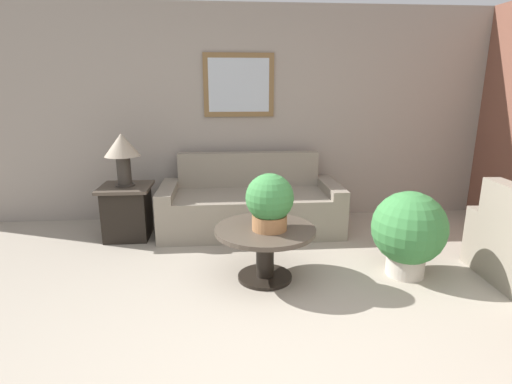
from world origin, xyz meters
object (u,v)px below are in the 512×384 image
(table_lamp, at_px, (122,150))
(potted_plant_floor, at_px, (409,231))
(coffee_table, at_px, (265,242))
(couch_main, at_px, (250,206))
(potted_plant_on_table, at_px, (270,201))
(side_table, at_px, (128,211))

(table_lamp, relative_size, potted_plant_floor, 0.74)
(coffee_table, bearing_deg, potted_plant_floor, -1.33)
(coffee_table, xyz_separation_m, table_lamp, (-1.43, 1.14, 0.65))
(couch_main, bearing_deg, potted_plant_floor, -44.93)
(potted_plant_on_table, bearing_deg, table_lamp, 141.14)
(couch_main, height_order, potted_plant_floor, couch_main)
(potted_plant_on_table, relative_size, potted_plant_floor, 0.63)
(table_lamp, relative_size, potted_plant_on_table, 1.19)
(couch_main, xyz_separation_m, coffee_table, (0.04, -1.28, 0.06))
(side_table, relative_size, potted_plant_floor, 0.77)
(side_table, bearing_deg, couch_main, 5.85)
(coffee_table, xyz_separation_m, potted_plant_on_table, (0.03, -0.04, 0.38))
(coffee_table, distance_m, table_lamp, 1.94)
(table_lamp, bearing_deg, potted_plant_on_table, -38.86)
(side_table, bearing_deg, coffee_table, -38.51)
(couch_main, xyz_separation_m, potted_plant_on_table, (0.07, -1.32, 0.44))
(coffee_table, relative_size, side_table, 1.47)
(couch_main, relative_size, potted_plant_on_table, 4.28)
(table_lamp, distance_m, potted_plant_floor, 2.99)
(coffee_table, xyz_separation_m, side_table, (-1.43, 1.14, -0.04))
(side_table, height_order, table_lamp, table_lamp)
(table_lamp, xyz_separation_m, potted_plant_on_table, (1.46, -1.18, -0.27))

